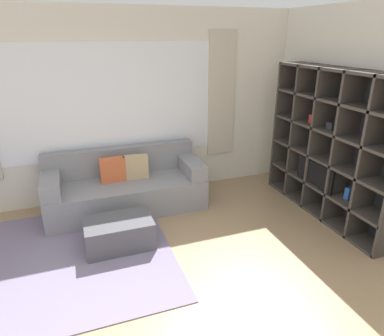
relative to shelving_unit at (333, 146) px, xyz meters
name	(u,v)px	position (x,y,z in m)	size (l,w,h in m)	color
wall_back	(109,108)	(-2.65, 1.56, 0.39)	(6.81, 0.11, 2.70)	silver
wall_right	(348,116)	(0.19, 0.03, 0.38)	(0.07, 4.19, 2.70)	silver
area_rug	(52,261)	(-3.57, 0.08, -0.96)	(2.60, 2.25, 0.01)	slate
shelving_unit	(333,146)	(0.00, 0.00, 0.00)	(0.37, 2.17, 1.96)	#232328
couch_main	(125,187)	(-2.57, 1.09, -0.66)	(2.16, 0.86, 0.82)	gray
ottoman	(119,233)	(-2.82, 0.13, -0.80)	(0.77, 0.50, 0.35)	#47474C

